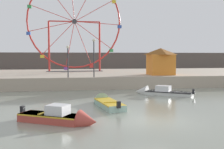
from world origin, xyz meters
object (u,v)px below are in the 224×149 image
(carnival_booth_orange_canopy, at_px, (161,61))
(promenade_lamp_near, at_px, (94,52))
(motorboat_seafoam, at_px, (106,102))
(promenade_lamp_far, at_px, (68,56))
(motorboat_faded_red, at_px, (63,118))
(ferris_wheel_red_frame, at_px, (74,23))
(motorboat_pale_grey, at_px, (158,92))

(carnival_booth_orange_canopy, xyz_separation_m, promenade_lamp_near, (-8.47, -2.50, 1.01))
(motorboat_seafoam, distance_m, promenade_lamp_far, 10.75)
(motorboat_faded_red, bearing_deg, ferris_wheel_red_frame, 116.76)
(ferris_wheel_red_frame, xyz_separation_m, promenade_lamp_near, (1.70, -11.84, -4.50))
(promenade_lamp_far, bearing_deg, motorboat_pale_grey, -29.72)
(motorboat_pale_grey, bearing_deg, promenade_lamp_near, -5.35)
(ferris_wheel_red_frame, distance_m, carnival_booth_orange_canopy, 14.87)
(motorboat_pale_grey, relative_size, promenade_lamp_far, 1.52)
(motorboat_pale_grey, bearing_deg, ferris_wheel_red_frame, -30.53)
(motorboat_faded_red, distance_m, promenade_lamp_far, 15.35)
(motorboat_faded_red, xyz_separation_m, ferris_wheel_red_frame, (1.52, 26.93, 8.28))
(motorboat_pale_grey, bearing_deg, carnival_booth_orange_canopy, -75.05)
(motorboat_pale_grey, height_order, carnival_booth_orange_canopy, carnival_booth_orange_canopy)
(motorboat_pale_grey, bearing_deg, motorboat_faded_red, 84.75)
(motorboat_seafoam, distance_m, motorboat_pale_grey, 7.64)
(motorboat_seafoam, bearing_deg, motorboat_faded_red, 140.44)
(ferris_wheel_red_frame, bearing_deg, motorboat_faded_red, -93.24)
(motorboat_faded_red, relative_size, carnival_booth_orange_canopy, 1.40)
(promenade_lamp_near, relative_size, promenade_lamp_far, 1.22)
(motorboat_pale_grey, height_order, motorboat_faded_red, motorboat_faded_red)
(ferris_wheel_red_frame, bearing_deg, motorboat_seafoam, -85.87)
(motorboat_faded_red, xyz_separation_m, promenade_lamp_near, (3.22, 15.09, 3.77))
(promenade_lamp_near, bearing_deg, motorboat_seafoam, -90.74)
(motorboat_pale_grey, xyz_separation_m, promenade_lamp_far, (-8.44, 4.82, 3.41))
(motorboat_pale_grey, xyz_separation_m, carnival_booth_orange_canopy, (2.84, 7.43, 2.82))
(promenade_lamp_far, bearing_deg, ferris_wheel_red_frame, 84.71)
(motorboat_pale_grey, height_order, promenade_lamp_near, promenade_lamp_near)
(motorboat_seafoam, height_order, promenade_lamp_near, promenade_lamp_near)
(motorboat_pale_grey, bearing_deg, motorboat_seafoam, 76.87)
(motorboat_faded_red, relative_size, ferris_wheel_red_frame, 0.32)
(ferris_wheel_red_frame, height_order, promenade_lamp_near, ferris_wheel_red_frame)
(motorboat_pale_grey, height_order, ferris_wheel_red_frame, ferris_wheel_red_frame)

